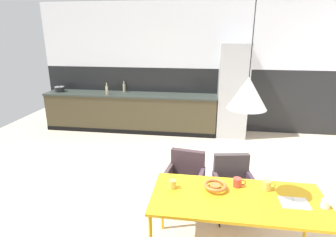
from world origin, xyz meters
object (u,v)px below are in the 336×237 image
at_px(mug_glass_clear, 173,184).
at_px(open_book, 294,203).
at_px(armchair_far_side, 233,180).
at_px(mug_wide_latte, 238,182).
at_px(mug_short_terracotta, 267,185).
at_px(pendant_lamp_over_table_near, 248,93).
at_px(fruit_bowl, 215,186).
at_px(bottle_spice_small, 124,88).
at_px(bottle_wine_green, 107,90).
at_px(dining_table, 238,202).
at_px(armchair_corner_seat, 186,174).
at_px(mug_tall_blue, 326,204).
at_px(refrigerator_column, 233,91).
at_px(cooking_pot, 60,89).

bearing_deg(mug_glass_clear, open_book, -5.18).
relative_size(armchair_far_side, mug_wide_latte, 5.95).
xyz_separation_m(mug_short_terracotta, pendant_lamp_over_table_near, (-0.31, -0.20, 1.01)).
relative_size(fruit_bowl, bottle_spice_small, 0.93).
bearing_deg(bottle_wine_green, open_book, -48.67).
relative_size(bottle_wine_green, bottle_spice_small, 1.05).
bearing_deg(open_book, bottle_wine_green, 131.33).
relative_size(dining_table, open_book, 6.62).
relative_size(dining_table, fruit_bowl, 7.07).
distance_m(fruit_bowl, mug_short_terracotta, 0.53).
height_order(mug_short_terracotta, mug_wide_latte, mug_short_terracotta).
height_order(dining_table, mug_short_terracotta, mug_short_terracotta).
xyz_separation_m(fruit_bowl, mug_wide_latte, (0.24, 0.09, 0.01)).
bearing_deg(fruit_bowl, dining_table, -28.31).
bearing_deg(armchair_corner_seat, mug_wide_latte, 143.00).
bearing_deg(fruit_bowl, armchair_far_side, 68.95).
relative_size(mug_glass_clear, mug_tall_blue, 1.03).
bearing_deg(mug_wide_latte, armchair_far_side, 88.37).
height_order(mug_short_terracotta, bottle_spice_small, bottle_spice_small).
bearing_deg(open_book, mug_glass_clear, 174.82).
bearing_deg(mug_tall_blue, bottle_spice_small, 128.23).
xyz_separation_m(mug_tall_blue, mug_wide_latte, (-0.77, 0.26, 0.01)).
xyz_separation_m(refrigerator_column, open_book, (0.29, -3.76, -0.30)).
bearing_deg(cooking_pot, fruit_bowl, -44.26).
height_order(dining_table, pendant_lamp_over_table_near, pendant_lamp_over_table_near).
distance_m(armchair_corner_seat, mug_tall_blue, 1.65).
height_order(refrigerator_column, mug_glass_clear, refrigerator_column).
bearing_deg(mug_short_terracotta, mug_tall_blue, -25.98).
bearing_deg(armchair_corner_seat, open_book, 151.36).
bearing_deg(armchair_far_side, refrigerator_column, -103.83).
relative_size(refrigerator_column, mug_short_terracotta, 15.36).
distance_m(mug_tall_blue, bottle_wine_green, 5.03).
bearing_deg(dining_table, mug_wide_latte, 86.48).
xyz_separation_m(armchair_corner_seat, mug_wide_latte, (0.60, -0.62, 0.28)).
xyz_separation_m(mug_glass_clear, cooking_pot, (-3.26, 3.65, 0.19)).
bearing_deg(pendant_lamp_over_table_near, cooking_pot, 136.37).
bearing_deg(bottle_wine_green, pendant_lamp_over_table_near, -53.59).
bearing_deg(cooking_pot, mug_wide_latte, -41.78).
distance_m(mug_wide_latte, cooking_pot, 5.28).
bearing_deg(bottle_spice_small, mug_tall_blue, -51.77).
relative_size(dining_table, cooking_pot, 7.56).
xyz_separation_m(refrigerator_column, fruit_bowl, (-0.45, -3.62, -0.26)).
bearing_deg(fruit_bowl, open_book, -10.94).
distance_m(open_book, bottle_spice_small, 4.89).
relative_size(mug_tall_blue, pendant_lamp_over_table_near, 0.09).
distance_m(mug_glass_clear, mug_wide_latte, 0.69).
distance_m(refrigerator_column, armchair_far_side, 3.02).
height_order(mug_wide_latte, bottle_wine_green, bottle_wine_green).
distance_m(armchair_far_side, mug_short_terracotta, 0.71).
relative_size(dining_table, mug_tall_blue, 14.68).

